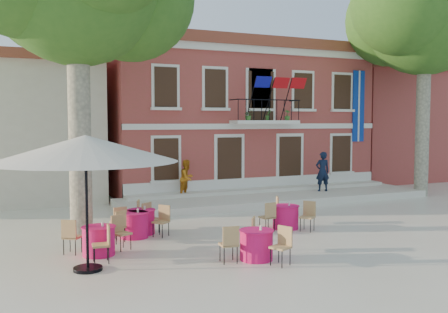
% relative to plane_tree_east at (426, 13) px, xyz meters
% --- Properties ---
extents(ground, '(90.00, 90.00, 0.00)m').
position_rel_plane_tree_east_xyz_m(ground, '(-9.11, -3.12, -8.57)').
color(ground, beige).
rests_on(ground, ground).
extents(main_building, '(13.50, 9.59, 7.50)m').
position_rel_plane_tree_east_xyz_m(main_building, '(-7.11, 6.86, -4.79)').
color(main_building, '#A53B3B').
rests_on(main_building, ground).
extents(neighbor_east, '(9.40, 9.40, 6.40)m').
position_rel_plane_tree_east_xyz_m(neighbor_east, '(4.89, 7.88, -5.36)').
color(neighbor_east, '#A53B3B').
rests_on(neighbor_east, ground).
extents(terrace, '(14.00, 3.40, 0.30)m').
position_rel_plane_tree_east_xyz_m(terrace, '(-7.11, 1.28, -8.42)').
color(terrace, silver).
rests_on(terrace, ground).
extents(plane_tree_east, '(5.90, 5.90, 11.60)m').
position_rel_plane_tree_east_xyz_m(plane_tree_east, '(0.00, 0.00, 0.00)').
color(plane_tree_east, '#A59E84').
rests_on(plane_tree_east, ground).
extents(patio_umbrella, '(4.32, 4.32, 3.21)m').
position_rel_plane_tree_east_xyz_m(patio_umbrella, '(-16.32, -5.94, -5.68)').
color(patio_umbrella, black).
rests_on(patio_umbrella, ground).
extents(pedestrian_navy, '(0.74, 0.56, 1.83)m').
position_rel_plane_tree_east_xyz_m(pedestrian_navy, '(-4.66, 1.36, -7.36)').
color(pedestrian_navy, black).
rests_on(pedestrian_navy, terrace).
extents(pedestrian_orange, '(0.98, 0.95, 1.59)m').
position_rel_plane_tree_east_xyz_m(pedestrian_orange, '(-10.95, 2.32, -7.48)').
color(pedestrian_orange, '#C37017').
rests_on(pedestrian_orange, terrace).
extents(cafe_table_0, '(1.84, 1.39, 0.95)m').
position_rel_plane_tree_east_xyz_m(cafe_table_0, '(-14.53, -3.07, -8.15)').
color(cafe_table_0, '#C81252').
rests_on(cafe_table_0, ground).
extents(cafe_table_1, '(1.70, 1.86, 0.95)m').
position_rel_plane_tree_east_xyz_m(cafe_table_1, '(-12.24, -6.72, -8.15)').
color(cafe_table_1, '#C81252').
rests_on(cafe_table_1, ground).
extents(cafe_table_2, '(1.87, 1.70, 0.95)m').
position_rel_plane_tree_east_xyz_m(cafe_table_2, '(-15.86, -4.68, -8.15)').
color(cafe_table_2, '#C81252').
rests_on(cafe_table_2, ground).
extents(cafe_table_3, '(1.74, 1.85, 0.95)m').
position_rel_plane_tree_east_xyz_m(cafe_table_3, '(-14.21, -2.67, -8.15)').
color(cafe_table_3, '#C81252').
rests_on(cafe_table_3, ground).
extents(cafe_table_4, '(1.73, 1.86, 0.95)m').
position_rel_plane_tree_east_xyz_m(cafe_table_4, '(-9.65, -3.79, -8.15)').
color(cafe_table_4, '#C81252').
rests_on(cafe_table_4, ground).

